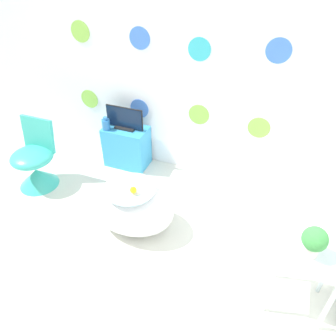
{
  "coord_description": "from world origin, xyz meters",
  "views": [
    {
      "loc": [
        1.23,
        -1.17,
        2.48
      ],
      "look_at": [
        0.4,
        0.98,
        0.76
      ],
      "focal_mm": 35.0,
      "sensor_mm": 36.0,
      "label": 1
    }
  ],
  "objects": [
    {
      "name": "tv",
      "position": [
        -0.49,
        1.85,
        0.64
      ],
      "size": [
        0.47,
        0.12,
        0.28
      ],
      "color": "black",
      "rests_on": "tv_cabinet"
    },
    {
      "name": "tv_cabinet",
      "position": [
        -0.49,
        1.84,
        0.26
      ],
      "size": [
        0.53,
        0.33,
        0.52
      ],
      "color": "#389ED6",
      "rests_on": "ground_plane"
    },
    {
      "name": "bathtub",
      "position": [
        0.05,
        0.89,
        0.26
      ],
      "size": [
        0.85,
        0.59,
        0.51
      ],
      "color": "white",
      "rests_on": "ground_plane"
    },
    {
      "name": "rubber_duck",
      "position": [
        0.12,
        0.82,
        0.55
      ],
      "size": [
        0.06,
        0.07,
        0.08
      ],
      "color": "yellow",
      "rests_on": "bathtub"
    },
    {
      "name": "wall_back_dotted",
      "position": [
        -0.0,
        2.06,
        1.3
      ],
      "size": [
        4.97,
        0.05,
        2.6
      ],
      "color": "white",
      "rests_on": "ground_plane"
    },
    {
      "name": "vase",
      "position": [
        -0.69,
        1.75,
        0.58
      ],
      "size": [
        0.09,
        0.09,
        0.16
      ],
      "color": "#2D72B7",
      "rests_on": "tv_cabinet"
    },
    {
      "name": "potted_plant_left",
      "position": [
        1.63,
        0.6,
        0.73
      ],
      "size": [
        0.18,
        0.18,
        0.25
      ],
      "color": "beige",
      "rests_on": "side_table"
    },
    {
      "name": "side_table",
      "position": [
        1.63,
        0.6,
        0.47
      ],
      "size": [
        0.46,
        0.39,
        0.59
      ],
      "color": "silver",
      "rests_on": "ground_plane"
    },
    {
      "name": "chair",
      "position": [
        -1.28,
        1.09,
        0.26
      ],
      "size": [
        0.47,
        0.47,
        0.79
      ],
      "color": "#38B2A3",
      "rests_on": "ground_plane"
    },
    {
      "name": "ground_plane",
      "position": [
        0.0,
        0.0,
        0.0
      ],
      "size": [
        12.0,
        12.0,
        0.0
      ],
      "primitive_type": "plane",
      "color": "silver"
    }
  ]
}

